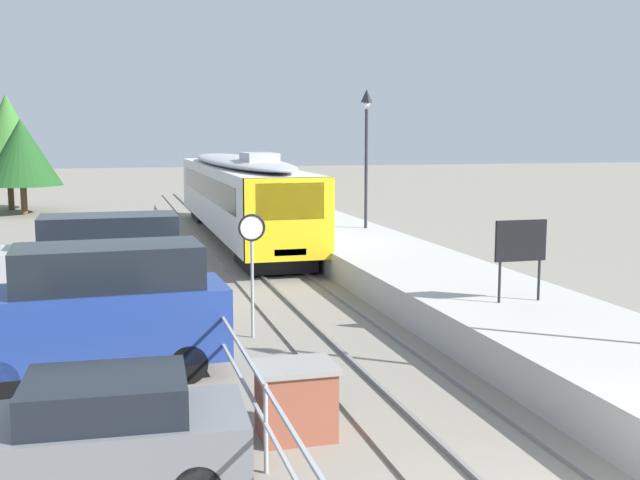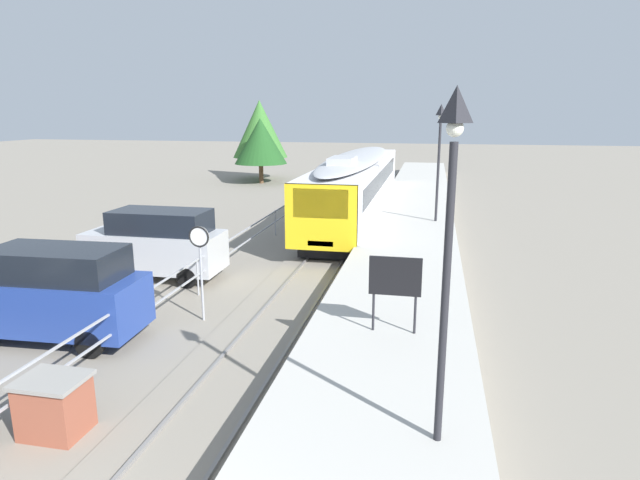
{
  "view_description": "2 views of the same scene",
  "coord_description": "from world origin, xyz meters",
  "px_view_note": "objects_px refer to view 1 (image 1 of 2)",
  "views": [
    {
      "loc": [
        -5.17,
        -6.74,
        4.54
      ],
      "look_at": [
        0.4,
        13.93,
        1.6
      ],
      "focal_mm": 43.28,
      "sensor_mm": 36.0,
      "label": 1
    },
    {
      "loc": [
        4.07,
        -3.66,
        5.9
      ],
      "look_at": [
        0.4,
        13.93,
        1.6
      ],
      "focal_mm": 30.14,
      "sensor_mm": 36.0,
      "label": 2
    }
  ],
  "objects_px": {
    "parked_hatchback_grey": "(91,434)",
    "parked_van_blue": "(98,310)",
    "platform_notice_board": "(521,243)",
    "platform_lamp_mid_platform": "(366,132)",
    "parked_van_silver": "(101,262)",
    "speed_limit_sign": "(252,244)",
    "brick_utility_cabinet": "(296,400)",
    "commuter_train": "(238,191)"
  },
  "relations": [
    {
      "from": "parked_hatchback_grey",
      "to": "commuter_train",
      "type": "bearing_deg",
      "value": 76.35
    },
    {
      "from": "platform_notice_board",
      "to": "speed_limit_sign",
      "type": "bearing_deg",
      "value": 161.95
    },
    {
      "from": "platform_lamp_mid_platform",
      "to": "platform_notice_board",
      "type": "distance_m",
      "value": 13.82
    },
    {
      "from": "platform_notice_board",
      "to": "parked_van_blue",
      "type": "bearing_deg",
      "value": -178.66
    },
    {
      "from": "commuter_train",
      "to": "parked_hatchback_grey",
      "type": "xyz_separation_m",
      "value": [
        -5.54,
        -22.84,
        -1.36
      ]
    },
    {
      "from": "platform_lamp_mid_platform",
      "to": "platform_notice_board",
      "type": "xyz_separation_m",
      "value": [
        -0.98,
        -13.57,
        -2.44
      ]
    },
    {
      "from": "platform_lamp_mid_platform",
      "to": "parked_van_silver",
      "type": "bearing_deg",
      "value": -140.21
    },
    {
      "from": "commuter_train",
      "to": "parked_van_blue",
      "type": "height_order",
      "value": "commuter_train"
    },
    {
      "from": "platform_lamp_mid_platform",
      "to": "speed_limit_sign",
      "type": "height_order",
      "value": "platform_lamp_mid_platform"
    },
    {
      "from": "platform_lamp_mid_platform",
      "to": "parked_van_blue",
      "type": "bearing_deg",
      "value": -125.61
    },
    {
      "from": "speed_limit_sign",
      "to": "parked_van_silver",
      "type": "distance_m",
      "value": 4.89
    },
    {
      "from": "parked_van_blue",
      "to": "parked_van_silver",
      "type": "bearing_deg",
      "value": 90.0
    },
    {
      "from": "platform_notice_board",
      "to": "brick_utility_cabinet",
      "type": "relative_size",
      "value": 1.49
    },
    {
      "from": "platform_lamp_mid_platform",
      "to": "parked_van_blue",
      "type": "distance_m",
      "value": 17.27
    },
    {
      "from": "speed_limit_sign",
      "to": "brick_utility_cabinet",
      "type": "bearing_deg",
      "value": -93.79
    },
    {
      "from": "platform_notice_board",
      "to": "brick_utility_cabinet",
      "type": "xyz_separation_m",
      "value": [
        -5.98,
        -3.99,
        -1.61
      ]
    },
    {
      "from": "platform_lamp_mid_platform",
      "to": "speed_limit_sign",
      "type": "distance_m",
      "value": 13.69
    },
    {
      "from": "brick_utility_cabinet",
      "to": "parked_van_blue",
      "type": "distance_m",
      "value": 4.82
    },
    {
      "from": "platform_notice_board",
      "to": "speed_limit_sign",
      "type": "xyz_separation_m",
      "value": [
        -5.6,
        1.82,
        -0.06
      ]
    },
    {
      "from": "parked_hatchback_grey",
      "to": "platform_lamp_mid_platform",
      "type": "bearing_deg",
      "value": 62.16
    },
    {
      "from": "platform_lamp_mid_platform",
      "to": "parked_hatchback_grey",
      "type": "relative_size",
      "value": 1.31
    },
    {
      "from": "parked_van_blue",
      "to": "commuter_train",
      "type": "bearing_deg",
      "value": 72.85
    },
    {
      "from": "commuter_train",
      "to": "parked_hatchback_grey",
      "type": "distance_m",
      "value": 23.54
    },
    {
      "from": "speed_limit_sign",
      "to": "parked_van_blue",
      "type": "distance_m",
      "value": 3.95
    },
    {
      "from": "platform_notice_board",
      "to": "parked_van_silver",
      "type": "relative_size",
      "value": 0.37
    },
    {
      "from": "platform_notice_board",
      "to": "parked_van_silver",
      "type": "xyz_separation_m",
      "value": [
        -8.88,
        5.35,
        -0.89
      ]
    },
    {
      "from": "parked_van_blue",
      "to": "parked_van_silver",
      "type": "distance_m",
      "value": 5.56
    },
    {
      "from": "commuter_train",
      "to": "platform_lamp_mid_platform",
      "type": "distance_m",
      "value": 6.47
    },
    {
      "from": "commuter_train",
      "to": "speed_limit_sign",
      "type": "xyz_separation_m",
      "value": [
        -2.23,
        -15.86,
        -0.02
      ]
    },
    {
      "from": "parked_hatchback_grey",
      "to": "parked_van_silver",
      "type": "distance_m",
      "value": 10.51
    },
    {
      "from": "parked_hatchback_grey",
      "to": "parked_van_blue",
      "type": "distance_m",
      "value": 4.97
    },
    {
      "from": "parked_hatchback_grey",
      "to": "platform_notice_board",
      "type": "bearing_deg",
      "value": 30.05
    },
    {
      "from": "speed_limit_sign",
      "to": "parked_van_blue",
      "type": "bearing_deg",
      "value": -148.29
    },
    {
      "from": "parked_van_blue",
      "to": "parked_van_silver",
      "type": "xyz_separation_m",
      "value": [
        0.0,
        5.56,
        0.0
      ]
    },
    {
      "from": "speed_limit_sign",
      "to": "commuter_train",
      "type": "bearing_deg",
      "value": 81.98
    },
    {
      "from": "brick_utility_cabinet",
      "to": "parked_van_silver",
      "type": "xyz_separation_m",
      "value": [
        -2.9,
        9.34,
        0.72
      ]
    },
    {
      "from": "commuter_train",
      "to": "parked_hatchback_grey",
      "type": "bearing_deg",
      "value": -103.65
    },
    {
      "from": "speed_limit_sign",
      "to": "parked_van_silver",
      "type": "relative_size",
      "value": 0.57
    },
    {
      "from": "platform_notice_board",
      "to": "brick_utility_cabinet",
      "type": "height_order",
      "value": "platform_notice_board"
    },
    {
      "from": "parked_hatchback_grey",
      "to": "parked_van_blue",
      "type": "xyz_separation_m",
      "value": [
        0.02,
        4.94,
        0.5
      ]
    },
    {
      "from": "brick_utility_cabinet",
      "to": "parked_van_silver",
      "type": "height_order",
      "value": "parked_van_silver"
    },
    {
      "from": "platform_lamp_mid_platform",
      "to": "brick_utility_cabinet",
      "type": "distance_m",
      "value": 19.32
    }
  ]
}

